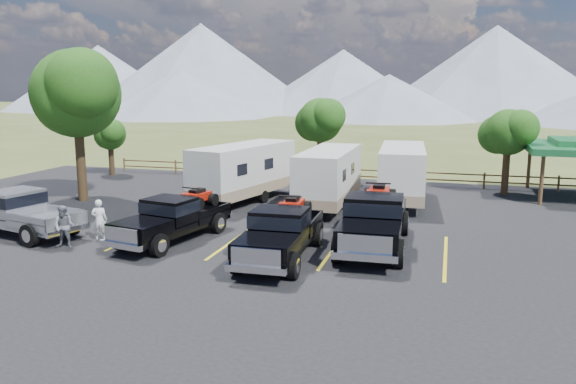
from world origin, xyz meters
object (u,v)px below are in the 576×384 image
(person_b, at_px, (64,227))
(tree_big_nw, at_px, (76,94))
(trailer_center, at_px, (329,178))
(rig_right, at_px, (374,219))
(pickup_silver, at_px, (18,212))
(trailer_left, at_px, (244,172))
(trailer_right, at_px, (402,174))
(rig_center, at_px, (282,231))
(person_a, at_px, (99,220))
(rig_left, at_px, (174,217))

(person_b, bearing_deg, tree_big_nw, 109.92)
(trailer_center, bearing_deg, rig_right, -64.01)
(rig_right, xyz_separation_m, person_b, (-11.06, -3.32, -0.27))
(person_b, bearing_deg, pickup_silver, 148.04)
(trailer_left, xyz_separation_m, trailer_right, (7.91, 1.86, -0.03))
(rig_center, height_order, person_a, rig_center)
(tree_big_nw, relative_size, person_a, 4.86)
(rig_center, distance_m, rig_right, 3.71)
(pickup_silver, distance_m, person_a, 3.60)
(tree_big_nw, height_order, rig_right, tree_big_nw)
(tree_big_nw, relative_size, trailer_right, 0.93)
(rig_right, height_order, trailer_right, trailer_right)
(tree_big_nw, xyz_separation_m, pickup_silver, (1.89, -6.70, -4.61))
(trailer_right, bearing_deg, rig_right, -96.11)
(trailer_left, height_order, trailer_right, trailer_left)
(pickup_silver, bearing_deg, trailer_center, 141.51)
(trailer_left, height_order, pickup_silver, trailer_left)
(trailer_right, height_order, pickup_silver, trailer_right)
(rig_left, bearing_deg, person_b, -137.89)
(rig_center, height_order, trailer_right, trailer_right)
(rig_left, relative_size, trailer_center, 0.73)
(rig_center, xyz_separation_m, person_b, (-8.13, -1.05, -0.16))
(rig_center, relative_size, person_b, 3.78)
(rig_center, bearing_deg, trailer_left, 116.27)
(tree_big_nw, distance_m, trailer_left, 9.45)
(trailer_center, bearing_deg, rig_center, -89.02)
(rig_left, distance_m, trailer_right, 12.45)
(rig_left, xyz_separation_m, person_b, (-3.44, -2.07, -0.12))
(tree_big_nw, xyz_separation_m, rig_right, (15.93, -4.45, -4.48))
(rig_right, relative_size, pickup_silver, 1.06)
(rig_left, bearing_deg, trailer_left, 101.10)
(rig_center, xyz_separation_m, pickup_silver, (-11.11, 0.02, -0.02))
(rig_left, distance_m, pickup_silver, 6.50)
(trailer_center, bearing_deg, person_b, -129.63)
(rig_right, distance_m, trailer_center, 7.05)
(pickup_silver, bearing_deg, person_b, 83.70)
(person_a, bearing_deg, rig_right, 167.26)
(rig_right, height_order, person_a, rig_right)
(rig_right, relative_size, trailer_right, 0.80)
(rig_left, distance_m, trailer_left, 7.76)
(rig_right, bearing_deg, trailer_right, 85.62)
(pickup_silver, height_order, person_b, pickup_silver)
(trailer_center, xyz_separation_m, trailer_right, (3.38, 2.02, 0.02))
(rig_right, relative_size, person_b, 4.22)
(tree_big_nw, bearing_deg, trailer_center, 8.26)
(pickup_silver, distance_m, person_b, 3.18)
(rig_left, xyz_separation_m, trailer_center, (4.54, 7.58, 0.58))
(trailer_left, bearing_deg, rig_center, -47.81)
(rig_left, relative_size, trailer_left, 0.70)
(rig_right, height_order, trailer_left, trailer_left)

